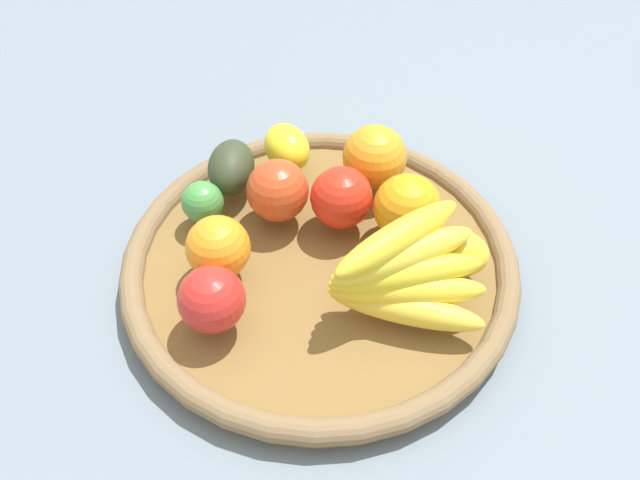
{
  "coord_description": "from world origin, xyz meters",
  "views": [
    {
      "loc": [
        0.34,
        0.36,
        0.59
      ],
      "look_at": [
        0.0,
        0.0,
        0.06
      ],
      "focal_mm": 37.09,
      "sensor_mm": 36.0,
      "label": 1
    }
  ],
  "objects_px": {
    "banana_bunch": "(404,273)",
    "apple_0": "(278,190)",
    "orange_2": "(218,248)",
    "orange_0": "(407,207)",
    "lime_0": "(203,202)",
    "lemon_0": "(456,253)",
    "apple_1": "(212,299)",
    "avocado": "(234,166)",
    "orange_1": "(375,157)",
    "lemon_1": "(287,148)",
    "apple_2": "(341,197)"
  },
  "relations": [
    {
      "from": "lemon_0",
      "to": "lime_0",
      "type": "distance_m",
      "value": 0.29
    },
    {
      "from": "apple_2",
      "to": "banana_bunch",
      "type": "bearing_deg",
      "value": 72.63
    },
    {
      "from": "apple_0",
      "to": "lime_0",
      "type": "distance_m",
      "value": 0.09
    },
    {
      "from": "orange_2",
      "to": "orange_0",
      "type": "relative_size",
      "value": 0.91
    },
    {
      "from": "apple_0",
      "to": "lime_0",
      "type": "relative_size",
      "value": 1.48
    },
    {
      "from": "lime_0",
      "to": "apple_1",
      "type": "xyz_separation_m",
      "value": [
        0.08,
        0.13,
        0.01
      ]
    },
    {
      "from": "orange_2",
      "to": "orange_0",
      "type": "height_order",
      "value": "orange_0"
    },
    {
      "from": "apple_0",
      "to": "apple_2",
      "type": "distance_m",
      "value": 0.07
    },
    {
      "from": "avocado",
      "to": "apple_2",
      "type": "xyz_separation_m",
      "value": [
        -0.05,
        0.14,
        0.01
      ]
    },
    {
      "from": "lemon_1",
      "to": "lemon_0",
      "type": "bearing_deg",
      "value": 93.39
    },
    {
      "from": "avocado",
      "to": "apple_1",
      "type": "bearing_deg",
      "value": 45.78
    },
    {
      "from": "lemon_1",
      "to": "apple_0",
      "type": "bearing_deg",
      "value": 41.67
    },
    {
      "from": "lemon_0",
      "to": "lemon_1",
      "type": "distance_m",
      "value": 0.26
    },
    {
      "from": "apple_0",
      "to": "orange_0",
      "type": "height_order",
      "value": "orange_0"
    },
    {
      "from": "avocado",
      "to": "lemon_1",
      "type": "xyz_separation_m",
      "value": [
        -0.07,
        0.02,
        -0.0
      ]
    },
    {
      "from": "orange_0",
      "to": "lime_0",
      "type": "relative_size",
      "value": 1.56
    },
    {
      "from": "avocado",
      "to": "lime_0",
      "type": "relative_size",
      "value": 1.67
    },
    {
      "from": "orange_2",
      "to": "lime_0",
      "type": "bearing_deg",
      "value": -114.65
    },
    {
      "from": "orange_2",
      "to": "apple_1",
      "type": "xyz_separation_m",
      "value": [
        0.05,
        0.05,
        -0.0
      ]
    },
    {
      "from": "lemon_1",
      "to": "orange_2",
      "type": "bearing_deg",
      "value": 25.67
    },
    {
      "from": "apple_0",
      "to": "apple_2",
      "type": "bearing_deg",
      "value": 127.69
    },
    {
      "from": "lemon_0",
      "to": "apple_1",
      "type": "xyz_separation_m",
      "value": [
        0.23,
        -0.12,
        0.01
      ]
    },
    {
      "from": "apple_0",
      "to": "lime_0",
      "type": "height_order",
      "value": "apple_0"
    },
    {
      "from": "lemon_0",
      "to": "apple_1",
      "type": "height_order",
      "value": "apple_1"
    },
    {
      "from": "apple_2",
      "to": "orange_1",
      "type": "bearing_deg",
      "value": -165.16
    },
    {
      "from": "lemon_0",
      "to": "apple_0",
      "type": "distance_m",
      "value": 0.21
    },
    {
      "from": "lemon_0",
      "to": "orange_1",
      "type": "distance_m",
      "value": 0.16
    },
    {
      "from": "orange_0",
      "to": "lemon_1",
      "type": "height_order",
      "value": "orange_0"
    },
    {
      "from": "banana_bunch",
      "to": "apple_0",
      "type": "distance_m",
      "value": 0.19
    },
    {
      "from": "orange_0",
      "to": "apple_2",
      "type": "bearing_deg",
      "value": -57.88
    },
    {
      "from": "banana_bunch",
      "to": "apple_0",
      "type": "height_order",
      "value": "banana_bunch"
    },
    {
      "from": "orange_2",
      "to": "apple_2",
      "type": "bearing_deg",
      "value": 166.37
    },
    {
      "from": "orange_1",
      "to": "banana_bunch",
      "type": "distance_m",
      "value": 0.19
    },
    {
      "from": "avocado",
      "to": "apple_1",
      "type": "height_order",
      "value": "apple_1"
    },
    {
      "from": "orange_1",
      "to": "apple_2",
      "type": "height_order",
      "value": "orange_1"
    },
    {
      "from": "avocado",
      "to": "apple_0",
      "type": "xyz_separation_m",
      "value": [
        -0.0,
        0.08,
        0.01
      ]
    },
    {
      "from": "lemon_0",
      "to": "apple_0",
      "type": "bearing_deg",
      "value": -67.46
    },
    {
      "from": "orange_1",
      "to": "lime_0",
      "type": "relative_size",
      "value": 1.59
    },
    {
      "from": "banana_bunch",
      "to": "apple_2",
      "type": "distance_m",
      "value": 0.14
    },
    {
      "from": "orange_1",
      "to": "apple_2",
      "type": "distance_m",
      "value": 0.08
    },
    {
      "from": "banana_bunch",
      "to": "orange_2",
      "type": "distance_m",
      "value": 0.2
    },
    {
      "from": "apple_1",
      "to": "apple_2",
      "type": "xyz_separation_m",
      "value": [
        -0.2,
        -0.01,
        0.0
      ]
    },
    {
      "from": "banana_bunch",
      "to": "apple_0",
      "type": "xyz_separation_m",
      "value": [
        0.0,
        -0.19,
        -0.01
      ]
    },
    {
      "from": "apple_1",
      "to": "apple_2",
      "type": "height_order",
      "value": "apple_2"
    },
    {
      "from": "banana_bunch",
      "to": "apple_2",
      "type": "relative_size",
      "value": 2.3
    },
    {
      "from": "orange_1",
      "to": "apple_1",
      "type": "relative_size",
      "value": 1.13
    },
    {
      "from": "orange_2",
      "to": "apple_2",
      "type": "distance_m",
      "value": 0.15
    },
    {
      "from": "banana_bunch",
      "to": "lime_0",
      "type": "distance_m",
      "value": 0.25
    },
    {
      "from": "lemon_0",
      "to": "apple_1",
      "type": "distance_m",
      "value": 0.26
    },
    {
      "from": "orange_1",
      "to": "lime_0",
      "type": "xyz_separation_m",
      "value": [
        0.19,
        -0.09,
        -0.01
      ]
    }
  ]
}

